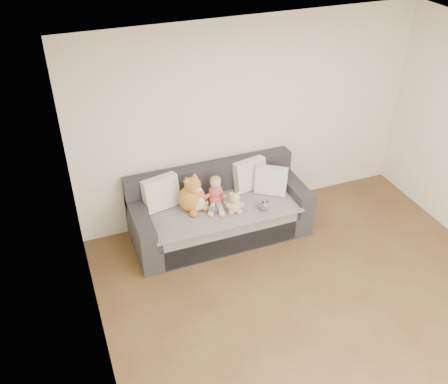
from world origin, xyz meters
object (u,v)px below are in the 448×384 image
sofa (219,213)px  sippy_cup (213,210)px  toddler (216,194)px  teddy_bear (235,204)px  plush_cat (193,196)px

sofa → sippy_cup: sofa is taller
toddler → teddy_bear: bearing=-34.9°
sofa → plush_cat: 0.48m
toddler → sofa: bearing=53.0°
sofa → plush_cat: size_ratio=4.31×
plush_cat → teddy_bear: (0.45, -0.24, -0.07)m
teddy_bear → sippy_cup: 0.27m
toddler → plush_cat: 0.29m
teddy_bear → plush_cat: bearing=167.3°
toddler → teddy_bear: (0.16, -0.22, -0.05)m
plush_cat → sippy_cup: plush_cat is taller
sofa → toddler: bearing=-145.6°
toddler → teddy_bear: size_ratio=1.39×
toddler → plush_cat: plush_cat is taller
toddler → sippy_cup: 0.23m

